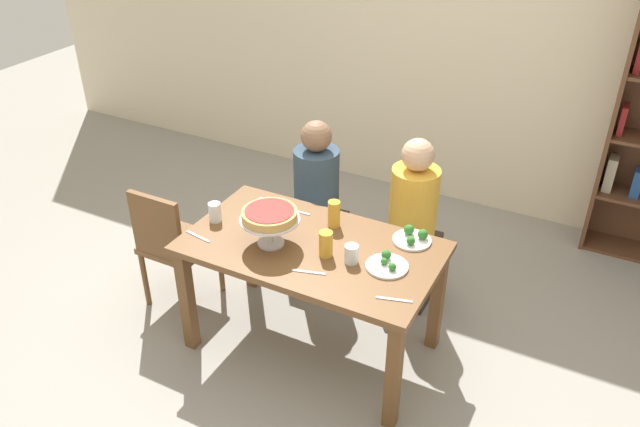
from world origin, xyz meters
TOP-DOWN VIEW (x-y plane):
  - ground_plane at (0.00, 0.00)m, footprint 12.00×12.00m
  - rear_partition at (0.00, 2.20)m, footprint 8.00×0.12m
  - dining_table at (0.00, 0.00)m, footprint 1.42×0.80m
  - diner_far_right at (0.33, 0.73)m, footprint 0.34×0.34m
  - diner_far_left at (-0.33, 0.69)m, footprint 0.34×0.34m
  - chair_head_west at (-0.97, -0.06)m, footprint 0.40×0.40m
  - deep_dish_pizza_stand at (-0.21, -0.09)m, footprint 0.33×0.33m
  - salad_plate_near_diner at (0.45, 0.01)m, footprint 0.23×0.23m
  - salad_plate_far_diner at (0.48, 0.30)m, footprint 0.22×0.22m
  - beer_glass_amber_tall at (0.02, 0.24)m, footprint 0.07×0.07m
  - beer_glass_amber_short at (0.11, -0.05)m, footprint 0.08×0.08m
  - water_glass_clear_near at (-0.62, -0.04)m, footprint 0.07×0.07m
  - water_glass_clear_far at (0.26, -0.04)m, footprint 0.08×0.08m
  - cutlery_fork_near at (0.11, -0.23)m, footprint 0.18×0.06m
  - cutlery_knife_near at (-0.44, 0.32)m, footprint 0.18×0.05m
  - cutlery_fork_far at (-0.61, -0.23)m, footprint 0.18×0.05m
  - cutlery_knife_far at (0.58, -0.23)m, footprint 0.18×0.06m
  - cutlery_spare_fork at (-0.25, 0.27)m, footprint 0.18×0.02m

SIDE VIEW (x-z plane):
  - ground_plane at x=0.00m, z-range 0.00..0.00m
  - chair_head_west at x=-0.97m, z-range 0.05..0.92m
  - diner_far_right at x=0.33m, z-range -0.08..1.07m
  - diner_far_left at x=-0.33m, z-range -0.08..1.07m
  - dining_table at x=0.00m, z-range 0.26..1.00m
  - cutlery_fork_near at x=0.11m, z-range 0.74..0.74m
  - cutlery_knife_near at x=-0.44m, z-range 0.74..0.74m
  - cutlery_fork_far at x=-0.61m, z-range 0.74..0.74m
  - cutlery_knife_far at x=0.58m, z-range 0.74..0.74m
  - cutlery_spare_fork at x=-0.25m, z-range 0.74..0.74m
  - salad_plate_near_diner at x=0.45m, z-range 0.72..0.79m
  - salad_plate_far_diner at x=0.48m, z-range 0.73..0.80m
  - water_glass_clear_far at x=0.26m, z-range 0.74..0.84m
  - water_glass_clear_near at x=-0.62m, z-range 0.74..0.86m
  - beer_glass_amber_short at x=0.11m, z-range 0.74..0.89m
  - beer_glass_amber_tall at x=0.02m, z-range 0.74..0.90m
  - deep_dish_pizza_stand at x=-0.21m, z-range 0.81..1.02m
  - rear_partition at x=0.00m, z-range 0.00..2.80m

